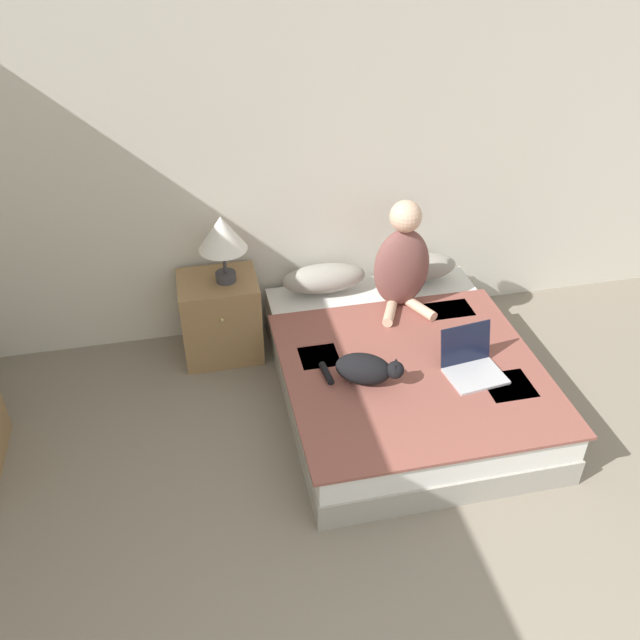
{
  "coord_description": "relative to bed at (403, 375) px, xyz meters",
  "views": [
    {
      "loc": [
        -1.08,
        -0.44,
        3.02
      ],
      "look_at": [
        -0.39,
        2.73,
        0.73
      ],
      "focal_mm": 38.0,
      "sensor_mm": 36.0,
      "label": 1
    }
  ],
  "objects": [
    {
      "name": "wall_back",
      "position": [
        -0.16,
        1.03,
        1.09
      ],
      "size": [
        6.19,
        0.05,
        2.55
      ],
      "color": "beige",
      "rests_on": "ground_plane"
    },
    {
      "name": "bed",
      "position": [
        0.0,
        0.0,
        0.0
      ],
      "size": [
        1.58,
        1.91,
        0.38
      ],
      "color": "#9E998E",
      "rests_on": "ground_plane"
    },
    {
      "name": "pillow_near",
      "position": [
        -0.35,
        0.81,
        0.29
      ],
      "size": [
        0.6,
        0.25,
        0.2
      ],
      "color": "gray",
      "rests_on": "bed"
    },
    {
      "name": "pillow_far",
      "position": [
        0.34,
        0.81,
        0.29
      ],
      "size": [
        0.6,
        0.25,
        0.2
      ],
      "color": "gray",
      "rests_on": "bed"
    },
    {
      "name": "person_sitting",
      "position": [
        0.13,
        0.53,
        0.53
      ],
      "size": [
        0.39,
        0.38,
        0.78
      ],
      "color": "brown",
      "rests_on": "bed"
    },
    {
      "name": "cat_tabby",
      "position": [
        -0.32,
        -0.23,
        0.29
      ],
      "size": [
        0.45,
        0.34,
        0.19
      ],
      "rotation": [
        0.0,
        0.0,
        -0.43
      ],
      "color": "black",
      "rests_on": "bed"
    },
    {
      "name": "laptop_open",
      "position": [
        0.33,
        -0.28,
        0.25
      ],
      "size": [
        0.37,
        0.35,
        0.27
      ],
      "rotation": [
        0.0,
        0.0,
        0.13
      ],
      "color": "#B7B7BC",
      "rests_on": "bed"
    },
    {
      "name": "nightstand",
      "position": [
        -1.1,
        0.74,
        0.12
      ],
      "size": [
        0.54,
        0.46,
        0.6
      ],
      "color": "#937047",
      "rests_on": "ground_plane"
    },
    {
      "name": "table_lamp",
      "position": [
        -1.04,
        0.72,
        0.76
      ],
      "size": [
        0.32,
        0.32,
        0.48
      ],
      "color": "#38383D",
      "rests_on": "nightstand"
    }
  ]
}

